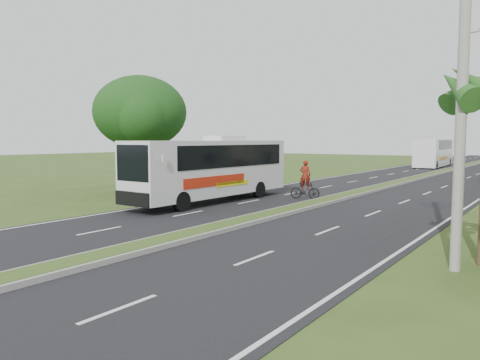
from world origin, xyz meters
The scene contains 9 objects.
ground centered at (0.00, 0.00, 0.00)m, with size 180.00×180.00×0.00m, color #32491B.
road_asphalt centered at (0.00, 20.00, 0.01)m, with size 14.00×160.00×0.02m, color black.
median_strip centered at (0.00, 20.00, 0.10)m, with size 1.20×160.00×0.18m.
lane_edge_left centered at (-6.70, 20.00, 0.00)m, with size 0.12×160.00×0.01m, color silver.
shade_tree centered at (-12.11, 10.02, 5.03)m, with size 6.30×6.00×7.54m.
utility_pole_a centered at (8.50, 2.00, 5.67)m, with size 1.60×0.28×11.00m.
coach_bus_main centered at (-5.20, 8.97, 2.01)m, with size 2.59×11.33×3.65m.
coach_bus_far centered at (-3.09, 50.72, 1.94)m, with size 3.04×11.87×3.43m.
motorcyclist centered at (-1.58, 12.96, 0.82)m, with size 1.73×1.01×2.25m.
Camera 1 is at (10.83, -11.12, 3.46)m, focal length 35.00 mm.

